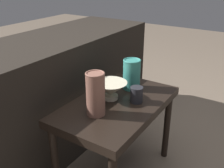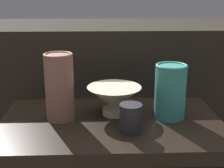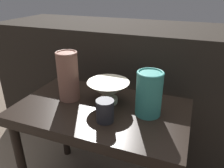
# 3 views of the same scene
# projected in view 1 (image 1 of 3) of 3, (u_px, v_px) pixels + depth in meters

# --- Properties ---
(table) EXTENTS (0.65, 0.39, 0.45)m
(table) POSITION_uv_depth(u_px,v_px,m) (117.00, 112.00, 1.30)
(table) COLOR black
(table) RESTS_ON ground_plane
(couch_backdrop) EXTENTS (1.64, 0.50, 0.68)m
(couch_backdrop) POSITION_uv_depth(u_px,v_px,m) (44.00, 97.00, 1.57)
(couch_backdrop) COLOR black
(couch_backdrop) RESTS_ON ground_plane
(bowl) EXTENTS (0.16, 0.16, 0.09)m
(bowl) POSITION_uv_depth(u_px,v_px,m) (111.00, 89.00, 1.28)
(bowl) COLOR beige
(bowl) RESTS_ON table
(vase_textured_left) EXTENTS (0.08, 0.08, 0.20)m
(vase_textured_left) POSITION_uv_depth(u_px,v_px,m) (96.00, 94.00, 1.13)
(vase_textured_left) COLOR brown
(vase_textured_left) RESTS_ON table
(vase_colorful_right) EXTENTS (0.09, 0.09, 0.16)m
(vase_colorful_right) POSITION_uv_depth(u_px,v_px,m) (132.00, 74.00, 1.38)
(vase_colorful_right) COLOR teal
(vase_colorful_right) RESTS_ON table
(cup) EXTENTS (0.06, 0.06, 0.08)m
(cup) POSITION_uv_depth(u_px,v_px,m) (136.00, 95.00, 1.26)
(cup) COLOR #232328
(cup) RESTS_ON table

